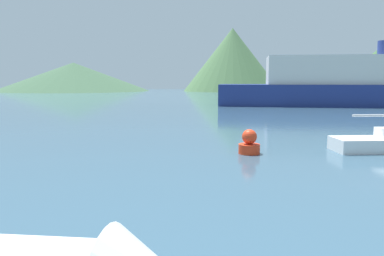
{
  "coord_description": "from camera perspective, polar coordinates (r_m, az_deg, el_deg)",
  "views": [
    {
      "loc": [
        2.53,
        1.71,
        2.82
      ],
      "look_at": [
        -0.89,
        14.0,
        1.2
      ],
      "focal_mm": 35.0,
      "sensor_mm": 36.0,
      "label": 1
    }
  ],
  "objects": [
    {
      "name": "buoy_marker",
      "position": [
        14.67,
        8.73,
        -2.37
      ],
      "size": [
        0.83,
        0.83,
        0.95
      ],
      "color": "red",
      "rests_on": "ground_plane"
    },
    {
      "name": "hill_central",
      "position": [
        102.32,
        6.16,
        10.3
      ],
      "size": [
        26.16,
        26.16,
        16.67
      ],
      "color": "#476B42",
      "rests_on": "ground_plane"
    },
    {
      "name": "hill_east",
      "position": [
        100.49,
        26.57,
        7.89
      ],
      "size": [
        24.6,
        24.6,
        10.55
      ],
      "color": "#3D6038",
      "rests_on": "ground_plane"
    },
    {
      "name": "hill_west",
      "position": [
        108.01,
        -17.57,
        7.45
      ],
      "size": [
        40.91,
        40.91,
        7.67
      ],
      "color": "#38563D",
      "rests_on": "ground_plane"
    },
    {
      "name": "ferry_distant",
      "position": [
        46.59,
        27.09,
        5.97
      ],
      "size": [
        36.48,
        10.95,
        7.13
      ],
      "rotation": [
        0.0,
        0.0,
        0.13
      ],
      "color": "navy",
      "rests_on": "ground_plane"
    }
  ]
}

